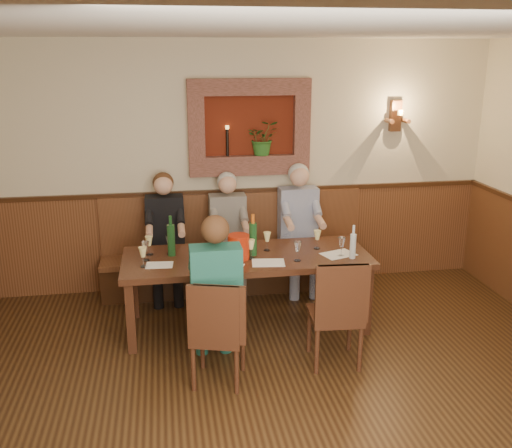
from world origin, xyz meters
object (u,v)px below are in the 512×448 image
Objects in this scene: chair_near_left at (218,352)px; person_chair_front at (216,307)px; wine_bottle_green_a at (253,238)px; person_bench_mid at (229,245)px; person_bench_right at (299,239)px; wine_bottle_green_b at (171,239)px; water_bottle at (353,245)px; bench at (235,262)px; chair_near_right at (335,333)px; spittoon_bucket at (239,247)px; dining_table at (247,262)px; person_bench_left at (166,248)px.

chair_near_left is 0.38m from person_chair_front.
person_bench_mid is at bearing 99.55° from wine_bottle_green_a.
wine_bottle_green_b is (-1.45, -0.72, 0.31)m from person_bench_right.
bench is at bearing 129.95° from water_bottle.
person_chair_front is (-1.04, 0.06, 0.30)m from chair_near_right.
dining_table is at bearing 39.63° from spittoon_bucket.
wine_bottle_green_a is at bearing 60.25° from person_chair_front.
person_bench_right is at bearing 55.41° from person_chair_front.
person_bench_mid is at bearing 79.40° from person_chair_front.
person_chair_front is at bearing -100.60° from person_bench_mid.
spittoon_bucket is (-0.82, -0.91, 0.26)m from person_bench_right.
wine_bottle_green_b is (-1.38, 0.96, 0.63)m from chair_near_right.
chair_near_right is at bearing -66.39° from person_bench_mid.
person_bench_left is 0.96× the size of person_bench_right.
spittoon_bucket is at bearing 67.42° from person_chair_front.
spittoon_bucket reaches higher than chair_near_left.
spittoon_bucket is 1.10m from water_bottle.
person_bench_right is (1.12, 1.82, 0.33)m from chair_near_left.
dining_table is 0.25m from wine_bottle_green_a.
bench is at bearing 94.77° from chair_near_left.
chair_near_left is 0.94× the size of chair_near_right.
person_bench_right is at bearing 47.98° from spittoon_bucket.
person_bench_right is 6.20× the size of spittoon_bucket.
wine_bottle_green_b is (-0.34, 0.90, 0.33)m from person_chair_front.
wine_bottle_green_a is at bearing 165.47° from water_bottle.
person_bench_left reaches higher than wine_bottle_green_b.
person_chair_front is (-0.38, -1.72, 0.26)m from bench.
water_bottle is (0.93, -0.24, -0.04)m from wine_bottle_green_a.
wine_bottle_green_a is at bearing -8.70° from wine_bottle_green_b.
person_bench_mid is 0.95× the size of person_bench_right.
person_bench_mid is 0.96m from spittoon_bucket.
water_bottle is at bearing -76.33° from person_bench_right.
bench is 1.96m from chair_near_left.
dining_table is 0.23m from spittoon_bucket.
wine_bottle_green_a reaches higher than chair_near_right.
bench is (0.00, 0.94, -0.35)m from dining_table.
chair_near_right is at bearing -3.53° from person_chair_front.
chair_near_left is 2.25× the size of wine_bottle_green_a.
wine_bottle_green_a is at bearing -86.26° from bench.
person_bench_left is at bearing -172.27° from bench.
person_bench_left is 4.26× the size of water_bottle.
dining_table is 0.80× the size of bench.
bench is 1.90m from chair_near_right.
person_bench_mid is (0.31, 1.82, 0.30)m from chair_near_left.
water_bottle is (0.34, 0.60, 0.59)m from chair_near_right.
person_bench_left is (-1.43, 1.68, 0.29)m from chair_near_right.
person_bench_mid is 4.20× the size of water_bottle.
wine_bottle_green_a is (0.14, -0.84, 0.35)m from person_bench_mid.
person_bench_left is at bearing 134.87° from chair_near_right.
water_bottle is at bearing -11.90° from wine_bottle_green_b.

